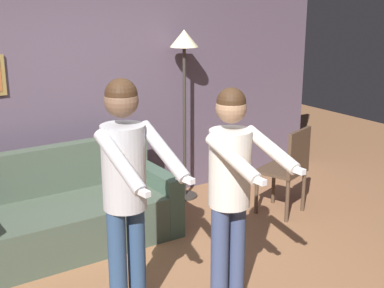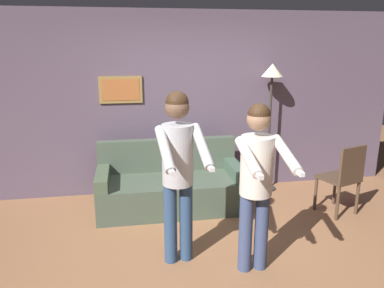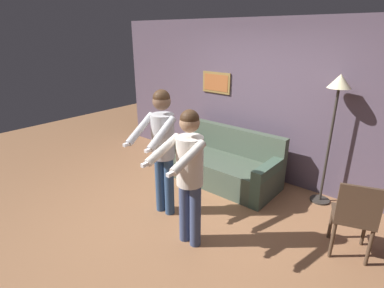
{
  "view_description": "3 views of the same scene",
  "coord_description": "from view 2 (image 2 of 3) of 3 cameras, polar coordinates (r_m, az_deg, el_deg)",
  "views": [
    {
      "loc": [
        -1.89,
        -3.05,
        2.27
      ],
      "look_at": [
        -0.02,
        -0.24,
        1.29
      ],
      "focal_mm": 50.0,
      "sensor_mm": 36.0,
      "label": 1
    },
    {
      "loc": [
        -0.83,
        -3.32,
        2.14
      ],
      "look_at": [
        -0.26,
        -0.07,
        1.25
      ],
      "focal_mm": 35.0,
      "sensor_mm": 36.0,
      "label": 2
    },
    {
      "loc": [
        2.25,
        -2.5,
        2.38
      ],
      "look_at": [
        0.12,
        0.03,
        1.14
      ],
      "focal_mm": 28.0,
      "sensor_mm": 36.0,
      "label": 3
    }
  ],
  "objects": [
    {
      "name": "torchiere_lamp",
      "position": [
        5.49,
        12.01,
        8.27
      ],
      "size": [
        0.3,
        0.3,
        1.87
      ],
      "color": "#332D28",
      "rests_on": "ground_plane"
    },
    {
      "name": "person_standing_left",
      "position": [
        3.55,
        -2.12,
        -2.87
      ],
      "size": [
        0.48,
        0.69,
        1.73
      ],
      "color": "navy",
      "rests_on": "ground_plane"
    },
    {
      "name": "dining_chair_distant",
      "position": [
        5.11,
        22.15,
        -4.51
      ],
      "size": [
        0.53,
        0.53,
        0.93
      ],
      "color": "#4C3828",
      "rests_on": "ground_plane"
    },
    {
      "name": "back_wall_assembly",
      "position": [
        5.44,
        -1.05,
        6.18
      ],
      "size": [
        6.4,
        0.09,
        2.6
      ],
      "color": "#594A5C",
      "rests_on": "ground_plane"
    },
    {
      "name": "person_standing_right",
      "position": [
        3.48,
        9.88,
        -4.58
      ],
      "size": [
        0.44,
        0.69,
        1.64
      ],
      "color": "#3A486E",
      "rests_on": "ground_plane"
    },
    {
      "name": "couch",
      "position": [
        5.05,
        -3.32,
        -6.63
      ],
      "size": [
        1.9,
        0.86,
        0.87
      ],
      "color": "#475444",
      "rests_on": "ground_plane"
    },
    {
      "name": "ground_plane",
      "position": [
        4.04,
        3.65,
        -16.98
      ],
      "size": [
        12.0,
        12.0,
        0.0
      ],
      "primitive_type": "plane",
      "color": "#936442"
    }
  ]
}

